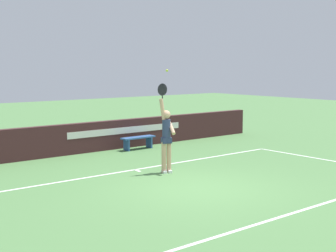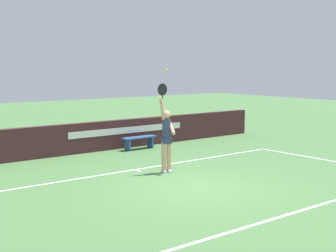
{
  "view_description": "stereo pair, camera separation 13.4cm",
  "coord_description": "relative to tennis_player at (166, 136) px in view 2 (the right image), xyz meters",
  "views": [
    {
      "loc": [
        -7.9,
        -8.62,
        3.0
      ],
      "look_at": [
        0.49,
        1.74,
        1.34
      ],
      "focal_mm": 51.7,
      "sensor_mm": 36.0,
      "label": 1
    },
    {
      "loc": [
        -7.79,
        -8.7,
        3.0
      ],
      "look_at": [
        0.49,
        1.74,
        1.34
      ],
      "focal_mm": 51.7,
      "sensor_mm": 36.0,
      "label": 2
    }
  ],
  "objects": [
    {
      "name": "tennis_ball",
      "position": [
        0.04,
        0.02,
        1.81
      ],
      "size": [
        0.07,
        0.07,
        0.07
      ],
      "color": "#C7E633"
    },
    {
      "name": "ground_plane",
      "position": [
        -0.49,
        -1.82,
        -1.05
      ],
      "size": [
        60.0,
        60.0,
        0.0
      ],
      "primitive_type": "plane",
      "color": "#4F7D45"
    },
    {
      "name": "courtside_bench_near",
      "position": [
        1.62,
        3.64,
        -0.71
      ],
      "size": [
        1.34,
        0.38,
        0.46
      ],
      "color": "#305693",
      "rests_on": "ground"
    },
    {
      "name": "tennis_player",
      "position": [
        0.0,
        0.0,
        0.0
      ],
      "size": [
        0.47,
        0.49,
        2.52
      ],
      "color": "tan",
      "rests_on": "ground"
    },
    {
      "name": "back_wall",
      "position": [
        -0.49,
        4.25,
        -0.53
      ],
      "size": [
        16.4,
        0.26,
        1.05
      ],
      "color": "#3E1F21",
      "rests_on": "ground"
    },
    {
      "name": "court_lines",
      "position": [
        -0.49,
        -1.84,
        -1.05
      ],
      "size": [
        11.37,
        5.55,
        0.0
      ],
      "color": "white",
      "rests_on": "ground"
    }
  ]
}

